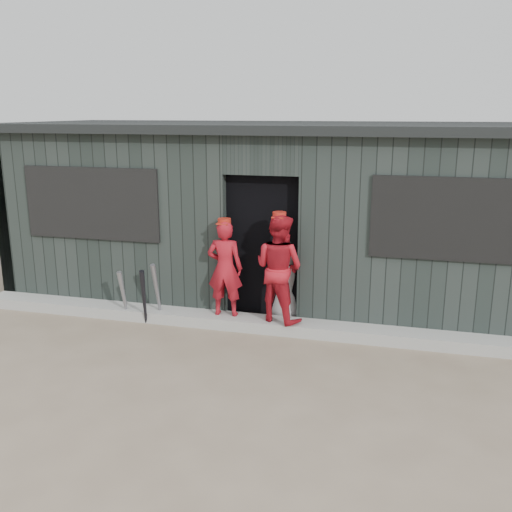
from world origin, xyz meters
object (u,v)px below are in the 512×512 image
(bat_right, at_px, (144,297))
(bat_mid, at_px, (157,292))
(bat_left, at_px, (124,296))
(player_grey_back, at_px, (286,283))
(player_red_left, at_px, (225,268))
(dugout, at_px, (284,211))
(player_red_right, at_px, (279,268))

(bat_right, bearing_deg, bat_mid, 57.19)
(bat_left, distance_m, player_grey_back, 2.22)
(player_red_left, bearing_deg, bat_mid, 3.64)
(bat_mid, height_order, dugout, dugout)
(player_red_left, bearing_deg, player_red_right, 174.87)
(player_red_left, xyz_separation_m, player_red_right, (0.73, -0.01, 0.06))
(bat_right, xyz_separation_m, player_grey_back, (1.78, 0.65, 0.15))
(bat_right, xyz_separation_m, player_red_right, (1.76, 0.29, 0.45))
(dugout, bearing_deg, player_red_left, -104.87)
(player_red_right, height_order, player_grey_back, player_red_right)
(player_red_left, relative_size, player_grey_back, 1.17)
(bat_left, bearing_deg, player_red_left, 7.75)
(bat_left, relative_size, bat_mid, 0.84)
(player_red_left, bearing_deg, bat_right, 12.01)
(player_red_right, bearing_deg, bat_left, 27.49)
(player_grey_back, relative_size, dugout, 0.13)
(dugout, bearing_deg, bat_left, -134.92)
(bat_left, bearing_deg, dugout, 45.08)
(player_grey_back, bearing_deg, bat_mid, 16.86)
(bat_mid, height_order, player_red_left, player_red_left)
(bat_mid, xyz_separation_m, player_grey_back, (1.67, 0.47, 0.13))
(bat_mid, bearing_deg, bat_left, -172.76)
(player_red_right, bearing_deg, bat_right, 32.14)
(bat_right, bearing_deg, player_red_left, 16.38)
(bat_left, height_order, bat_mid, bat_mid)
(bat_right, distance_m, player_grey_back, 1.90)
(bat_left, xyz_separation_m, player_red_right, (2.12, 0.18, 0.49))
(bat_mid, bearing_deg, bat_right, -122.81)
(bat_mid, xyz_separation_m, dugout, (1.36, 1.77, 0.86))
(bat_mid, height_order, player_grey_back, player_grey_back)
(bat_mid, bearing_deg, dugout, 52.55)
(bat_mid, relative_size, bat_right, 1.06)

